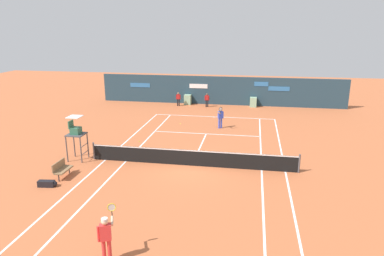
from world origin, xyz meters
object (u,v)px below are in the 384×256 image
Objects in this scene: equipment_bag at (48,184)px; tennis_ball_near_service_line at (139,141)px; player_near_side at (106,235)px; tennis_ball_mid_court at (181,124)px; umpire_chair at (76,132)px; player_on_baseline at (220,116)px; ball_kid_left_post at (178,98)px; ball_kid_centre_post at (207,99)px; player_bench at (62,168)px.

tennis_ball_near_service_line is at bearing 73.60° from equipment_bag.
player_near_side is at bearing -76.68° from tennis_ball_near_service_line.
tennis_ball_mid_court is 5.43m from tennis_ball_near_service_line.
umpire_chair reaches higher than player_on_baseline.
player_on_baseline is 6.93m from tennis_ball_near_service_line.
equipment_bag is 14.27m from player_on_baseline.
ball_kid_left_post is at bearing 74.92° from player_near_side.
umpire_chair is 1.95× the size of ball_kid_left_post.
player_near_side reaches higher than tennis_ball_near_service_line.
player_near_side is at bearing 55.14° from player_on_baseline.
tennis_ball_near_service_line is at bearing 12.61° from player_on_baseline.
tennis_ball_mid_court is at bearing 71.99° from ball_kid_centre_post.
umpire_chair reaches higher than player_bench.
umpire_chair reaches higher than tennis_ball_near_service_line.
equipment_bag is at bearing 67.26° from ball_kid_centre_post.
player_bench is (0.40, -2.57, -1.23)m from umpire_chair.
ball_kid_left_post is 7.00m from tennis_ball_mid_court.
equipment_bag is 14.37× the size of tennis_ball_near_service_line.
tennis_ball_mid_court is at bearing 72.15° from player_near_side.
ball_kid_centre_post is at bearing 174.98° from ball_kid_left_post.
umpire_chair is at bearing -123.36° from tennis_ball_near_service_line.
player_on_baseline reaches higher than tennis_ball_mid_court.
umpire_chair is 2.88m from player_bench.
umpire_chair reaches higher than tennis_ball_mid_court.
player_near_side is at bearing -43.61° from equipment_bag.
equipment_bag is at bearing 4.69° from umpire_chair.
tennis_ball_near_service_line is (2.26, 7.69, -0.13)m from equipment_bag.
equipment_bag is 13.44m from tennis_ball_mid_court.
ball_kid_centre_post is (0.20, 24.57, -0.20)m from player_near_side.
equipment_bag is 19.73m from ball_kid_left_post.
player_bench is at bearing 66.54° from ball_kid_centre_post.
player_on_baseline is at bearing 58.14° from equipment_bag.
player_bench is 0.89× the size of ball_kid_left_post.
player_bench reaches higher than tennis_ball_near_service_line.
player_bench is 1.27× the size of equipment_bag.
tennis_ball_near_service_line is (-3.21, -11.86, -0.77)m from ball_kid_centre_post.
player_bench is 0.89× the size of ball_kid_centre_post.
ball_kid_centre_post is 6.93m from tennis_ball_mid_court.
ball_kid_centre_post is at bearing 163.65° from player_bench.
ball_kid_centre_post is 1.00× the size of ball_kid_left_post.
player_near_side is at bearing 82.43° from ball_kid_centre_post.
player_bench is 18.22× the size of tennis_ball_near_service_line.
equipment_bag is 8.02m from tennis_ball_near_service_line.
player_near_side is at bearing 32.38° from umpire_chair.
ball_kid_left_post is at bearing 82.56° from equipment_bag.
player_on_baseline reaches higher than equipment_bag.
player_bench is 8.13m from player_near_side.
umpire_chair is 16.82m from ball_kid_centre_post.
player_on_baseline is 3.55m from tennis_ball_mid_court.
tennis_ball_near_service_line is at bearing 67.76° from ball_kid_centre_post.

